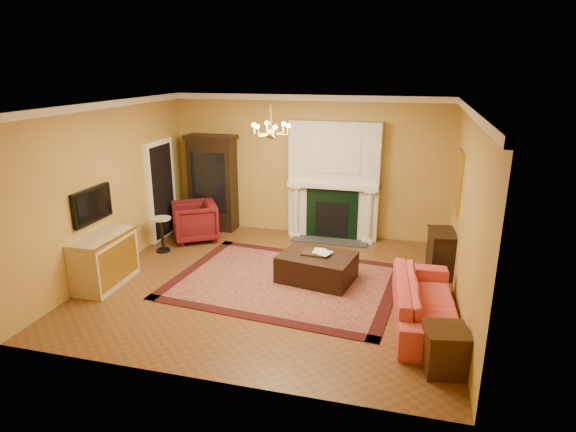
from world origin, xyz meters
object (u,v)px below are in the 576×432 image
(china_cabinet, at_px, (213,185))
(coral_sofa, at_px, (427,295))
(pedestal_table, at_px, (162,232))
(wingback_armchair, at_px, (195,219))
(end_table, at_px, (445,351))
(commode, at_px, (104,260))
(leather_ottoman, at_px, (317,267))
(console_table, at_px, (441,254))

(china_cabinet, distance_m, coral_sofa, 5.65)
(china_cabinet, relative_size, pedestal_table, 2.89)
(wingback_armchair, bearing_deg, end_table, 22.65)
(end_table, bearing_deg, pedestal_table, 152.66)
(pedestal_table, distance_m, commode, 1.63)
(china_cabinet, height_order, pedestal_table, china_cabinet)
(coral_sofa, distance_m, leather_ottoman, 2.07)
(china_cabinet, distance_m, leather_ottoman, 3.65)
(wingback_armchair, height_order, console_table, wingback_armchair)
(commode, xyz_separation_m, coral_sofa, (5.24, 0.06, -0.01))
(commode, bearing_deg, wingback_armchair, 76.61)
(wingback_armchair, relative_size, pedestal_table, 1.28)
(china_cabinet, bearing_deg, leather_ottoman, -37.19)
(wingback_armchair, bearing_deg, console_table, 51.76)
(china_cabinet, distance_m, commode, 3.34)
(china_cabinet, height_order, commode, china_cabinet)
(pedestal_table, relative_size, console_table, 0.91)
(pedestal_table, distance_m, coral_sofa, 5.30)
(end_table, bearing_deg, wingback_armchair, 144.50)
(console_table, height_order, leather_ottoman, console_table)
(coral_sofa, xyz_separation_m, leather_ottoman, (-1.81, 1.00, -0.19))
(commode, relative_size, console_table, 1.52)
(console_table, xyz_separation_m, leather_ottoman, (-2.07, -0.80, -0.14))
(coral_sofa, bearing_deg, commode, 86.06)
(coral_sofa, bearing_deg, wingback_armchair, 58.89)
(china_cabinet, bearing_deg, coral_sofa, -34.04)
(coral_sofa, distance_m, end_table, 1.19)
(pedestal_table, height_order, console_table, console_table)
(end_table, height_order, console_table, console_table)
(leather_ottoman, bearing_deg, china_cabinet, 152.86)
(china_cabinet, xyz_separation_m, pedestal_table, (-0.43, -1.61, -0.61))
(china_cabinet, bearing_deg, end_table, -41.48)
(china_cabinet, bearing_deg, commode, -100.31)
(wingback_armchair, height_order, commode, wingback_armchair)
(coral_sofa, distance_m, console_table, 1.82)
(coral_sofa, xyz_separation_m, console_table, (0.27, 1.80, -0.05))
(pedestal_table, bearing_deg, commode, -96.32)
(pedestal_table, xyz_separation_m, end_table, (5.27, -2.73, -0.13))
(wingback_armchair, height_order, leather_ottoman, wingback_armchair)
(pedestal_table, xyz_separation_m, leather_ottoman, (3.26, -0.56, -0.16))
(china_cabinet, distance_m, pedestal_table, 1.78)
(pedestal_table, bearing_deg, coral_sofa, -17.16)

